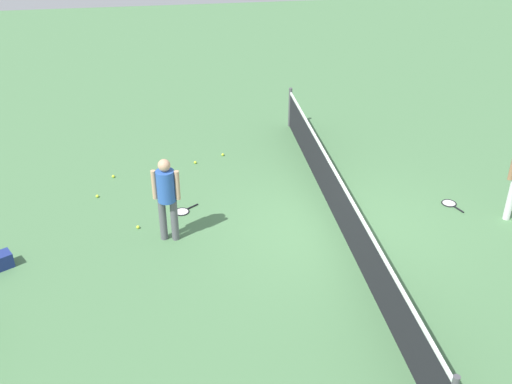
{
  "coord_description": "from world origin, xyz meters",
  "views": [
    {
      "loc": [
        9.69,
        -3.12,
        6.53
      ],
      "look_at": [
        -0.02,
        -1.67,
        0.9
      ],
      "focal_mm": 42.17,
      "sensor_mm": 36.0,
      "label": 1
    }
  ],
  "objects": [
    {
      "name": "tennis_ball_baseline",
      "position": [
        -3.45,
        -1.97,
        0.03
      ],
      "size": [
        0.07,
        0.07,
        0.07
      ],
      "primitive_type": "sphere",
      "color": "#C6E033",
      "rests_on": "ground_plane"
    },
    {
      "name": "tennis_racket_far_player",
      "position": [
        -0.45,
        2.54,
        0.01
      ],
      "size": [
        0.61,
        0.4,
        0.03
      ],
      "color": "black",
      "rests_on": "ground_plane"
    },
    {
      "name": "tennis_ball_stray_left",
      "position": [
        -2.7,
        -4.56,
        0.03
      ],
      "size": [
        0.07,
        0.07,
        0.07
      ],
      "primitive_type": "sphere",
      "color": "#C6E033",
      "rests_on": "ground_plane"
    },
    {
      "name": "tennis_ball_by_net",
      "position": [
        -3.13,
        -2.66,
        0.03
      ],
      "size": [
        0.07,
        0.07,
        0.07
      ],
      "primitive_type": "sphere",
      "color": "#C6E033",
      "rests_on": "ground_plane"
    },
    {
      "name": "tennis_racket_near_player",
      "position": [
        -0.98,
        -3.05,
        0.01
      ],
      "size": [
        0.48,
        0.57,
        0.03
      ],
      "color": "black",
      "rests_on": "ground_plane"
    },
    {
      "name": "tennis_ball_near_player",
      "position": [
        -0.48,
        -3.96,
        0.03
      ],
      "size": [
        0.07,
        0.07,
        0.07
      ],
      "primitive_type": "sphere",
      "color": "#C6E033",
      "rests_on": "ground_plane"
    },
    {
      "name": "ground_plane",
      "position": [
        0.0,
        0.0,
        0.0
      ],
      "size": [
        40.0,
        40.0,
        0.0
      ],
      "primitive_type": "plane",
      "color": "#4C7A4C"
    },
    {
      "name": "court_net",
      "position": [
        0.0,
        0.0,
        0.5
      ],
      "size": [
        10.09,
        0.09,
        1.07
      ],
      "color": "#4C4C51",
      "rests_on": "ground_plane"
    },
    {
      "name": "tennis_ball_midcourt",
      "position": [
        -1.84,
        -4.85,
        0.03
      ],
      "size": [
        0.07,
        0.07,
        0.07
      ],
      "primitive_type": "sphere",
      "color": "#C6E033",
      "rests_on": "ground_plane"
    },
    {
      "name": "player_near_side",
      "position": [
        -0.03,
        -3.34,
        1.01
      ],
      "size": [
        0.4,
        0.53,
        1.7
      ],
      "color": "#595960",
      "rests_on": "ground_plane"
    }
  ]
}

